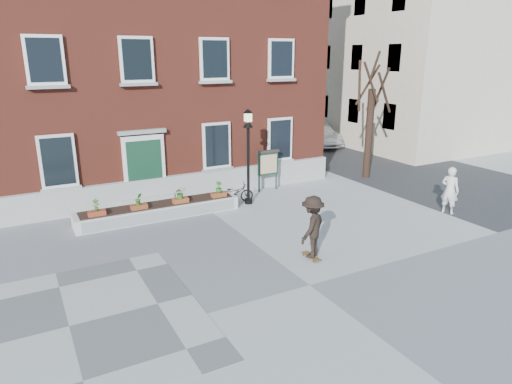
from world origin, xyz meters
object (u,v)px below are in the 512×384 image
bystander (450,190)px  parked_car (315,134)px  notice_board (268,164)px  skateboarder (312,227)px  lamp_post (248,144)px  bicycle (235,193)px

bystander → parked_car: bearing=-32.8°
parked_car → bystander: bearing=-96.7°
parked_car → notice_board: bearing=-129.0°
parked_car → skateboarder: skateboarder is taller
bystander → notice_board: (-4.68, 6.06, 0.33)m
parked_car → notice_board: size_ratio=2.57×
lamp_post → skateboarder: lamp_post is taller
parked_car → bystander: 14.26m
bystander → notice_board: 7.66m
bystander → skateboarder: (-7.11, -0.88, 0.09)m
skateboarder → notice_board: bearing=70.7°
lamp_post → notice_board: size_ratio=2.10×
parked_car → notice_board: notice_board is taller
bicycle → lamp_post: bearing=-118.0°
bicycle → bystander: size_ratio=0.84×
parked_car → lamp_post: bearing=-129.9°
notice_board → bicycle: bearing=-157.9°
parked_car → skateboarder: (-10.57, -14.71, 0.24)m
notice_board → skateboarder: skateboarder is taller
skateboarder → bicycle: bearing=86.9°
lamp_post → parked_car: bearing=42.7°
bicycle → notice_board: (2.09, 0.85, 0.85)m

